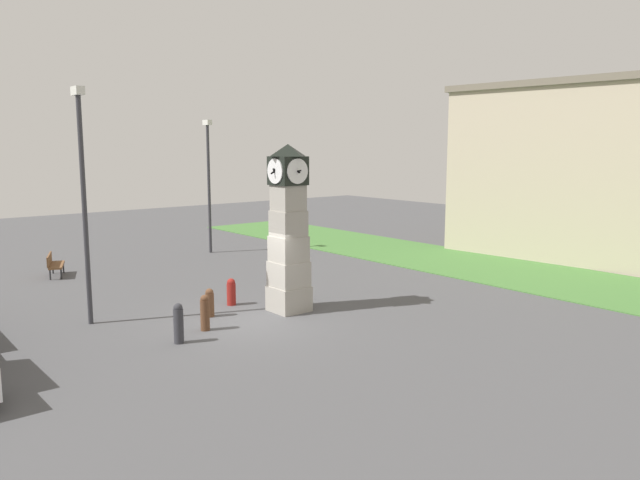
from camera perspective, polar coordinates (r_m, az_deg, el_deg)
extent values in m
plane|color=#4C4C4F|center=(18.66, -6.00, -7.45)|extent=(66.63, 66.63, 0.00)
cube|color=#9E998F|center=(19.68, -2.86, -5.36)|extent=(1.07, 1.07, 0.79)
cube|color=#A19C92|center=(19.50, -2.87, -3.11)|extent=(1.01, 1.01, 0.79)
cube|color=#9B968C|center=(19.36, -2.89, -0.81)|extent=(0.95, 0.95, 0.79)
cube|color=#9E998F|center=(19.24, -2.91, 1.51)|extent=(0.88, 0.88, 0.79)
cube|color=#9D988E|center=(19.16, -2.93, 3.86)|extent=(0.82, 0.82, 0.79)
cube|color=black|center=(19.11, -2.95, 6.35)|extent=(0.92, 0.92, 0.87)
cylinder|color=white|center=(19.40, -1.79, 6.39)|extent=(0.76, 0.04, 0.76)
cube|color=black|center=(19.41, -1.74, 6.39)|extent=(0.06, 0.17, 0.07)
cube|color=black|center=(19.41, -1.74, 6.39)|extent=(0.04, 0.14, 0.28)
cylinder|color=white|center=(18.83, -4.14, 6.30)|extent=(0.76, 0.04, 0.76)
cube|color=black|center=(18.81, -4.20, 6.30)|extent=(0.06, 0.10, 0.17)
cube|color=black|center=(18.81, -4.20, 6.30)|extent=(0.04, 0.26, 0.19)
cylinder|color=white|center=(18.72, -2.07, 6.30)|extent=(0.04, 0.76, 0.76)
cube|color=black|center=(18.70, -2.03, 6.30)|extent=(0.17, 0.06, 0.11)
cube|color=black|center=(18.70, -2.03, 6.30)|extent=(0.29, 0.04, 0.09)
cylinder|color=white|center=(19.50, -3.79, 6.38)|extent=(0.04, 0.76, 0.76)
cube|color=black|center=(19.52, -3.83, 6.39)|extent=(0.17, 0.06, 0.12)
cube|color=black|center=(19.52, -3.83, 6.39)|extent=(0.12, 0.04, 0.28)
pyramid|color=black|center=(19.09, -2.96, 8.21)|extent=(0.97, 0.97, 0.37)
cylinder|color=maroon|center=(20.56, -8.11, -4.94)|extent=(0.29, 0.29, 0.71)
sphere|color=maroon|center=(20.47, -8.14, -3.86)|extent=(0.26, 0.26, 0.26)
cylinder|color=brown|center=(19.31, -10.05, -5.88)|extent=(0.27, 0.27, 0.71)
sphere|color=brown|center=(19.21, -10.08, -4.74)|extent=(0.24, 0.24, 0.24)
cylinder|color=brown|center=(17.92, -10.47, -6.79)|extent=(0.26, 0.26, 0.87)
sphere|color=brown|center=(17.80, -10.51, -5.32)|extent=(0.23, 0.23, 0.23)
cylinder|color=#333338|center=(16.93, -12.80, -7.69)|extent=(0.26, 0.26, 0.92)
sphere|color=#333338|center=(16.79, -12.86, -6.05)|extent=(0.24, 0.24, 0.24)
cube|color=brown|center=(26.86, -22.95, -2.13)|extent=(1.67, 1.03, 0.08)
cube|color=brown|center=(26.84, -23.51, -1.63)|extent=(1.52, 0.62, 0.40)
cylinder|color=#262628|center=(26.26, -22.58, -2.84)|extent=(0.06, 0.06, 0.45)
cylinder|color=#262628|center=(27.51, -22.41, -2.33)|extent=(0.06, 0.06, 0.45)
cylinder|color=#262628|center=(26.29, -23.45, -2.88)|extent=(0.06, 0.06, 0.45)
cylinder|color=#262628|center=(27.54, -23.24, -2.37)|extent=(0.06, 0.06, 0.45)
cylinder|color=#333338|center=(18.97, -20.72, 2.37)|extent=(0.14, 0.14, 6.53)
cube|color=silver|center=(18.94, -21.28, 12.60)|extent=(0.50, 0.24, 0.24)
cylinder|color=#333338|center=(30.37, -10.11, 4.54)|extent=(0.14, 0.14, 6.10)
cube|color=silver|center=(30.32, -10.27, 10.53)|extent=(0.50, 0.24, 0.24)
cube|color=#B7A88E|center=(33.21, 23.97, 5.64)|extent=(11.18, 10.58, 7.68)
cube|color=#6E6455|center=(33.29, 24.40, 12.50)|extent=(11.52, 10.89, 0.30)
cube|color=#477A38|center=(27.02, 16.48, -2.67)|extent=(39.98, 5.63, 0.04)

